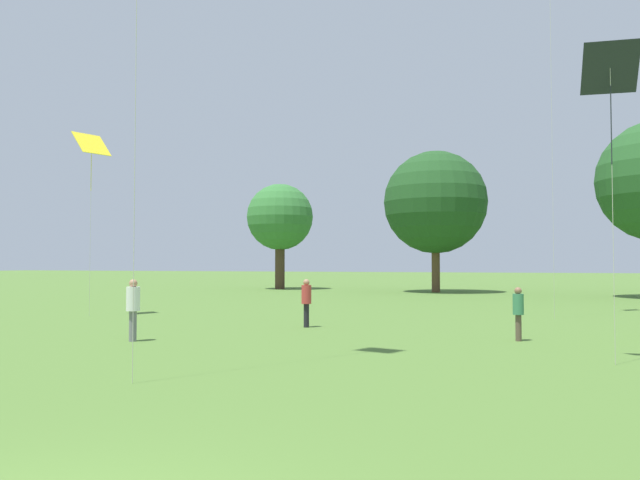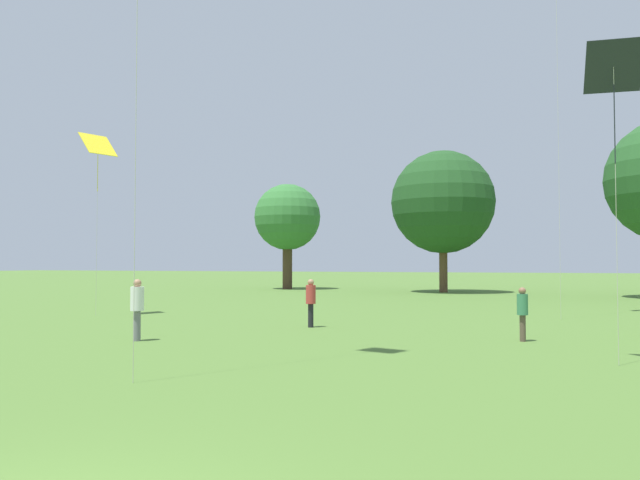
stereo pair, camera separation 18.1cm
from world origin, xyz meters
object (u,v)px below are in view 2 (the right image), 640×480
object	(u,v)px
person_standing_4	(522,309)
kite_1	(614,72)
person_standing_2	(311,299)
person_standing_1	(137,304)
distant_tree_1	(443,202)
distant_tree_0	(287,218)
kite_2	(98,147)

from	to	relation	value
person_standing_4	kite_1	size ratio (longest dim) A/B	0.22
person_standing_2	person_standing_1	bearing A→B (deg)	161.94
person_standing_4	kite_1	xyz separation A→B (m)	(2.13, -3.61, 5.48)
distant_tree_1	kite_1	bearing A→B (deg)	-74.33
distant_tree_0	distant_tree_1	bearing A→B (deg)	-5.98
kite_1	distant_tree_1	world-z (taller)	distant_tree_1
person_standing_1	person_standing_4	distance (m)	10.91
kite_1	person_standing_1	bearing A→B (deg)	39.37
kite_2	distant_tree_1	xyz separation A→B (m)	(10.17, 26.26, -0.29)
kite_1	distant_tree_1	distance (m)	33.86
person_standing_1	person_standing_2	distance (m)	6.16
person_standing_2	distant_tree_0	xyz separation A→B (m)	(-13.51, 28.90, 5.12)
kite_1	distant_tree_0	size ratio (longest dim) A/B	0.78
person_standing_1	distant_tree_0	world-z (taller)	distant_tree_0
person_standing_2	kite_1	world-z (taller)	kite_1
person_standing_1	distant_tree_1	bearing A→B (deg)	-19.81
kite_2	distant_tree_1	distance (m)	28.16
person_standing_1	distant_tree_0	size ratio (longest dim) A/B	0.19
person_standing_4	distant_tree_1	xyz separation A→B (m)	(-7.02, 28.98, 5.93)
person_standing_2	distant_tree_1	bearing A→B (deg)	13.73
kite_1	person_standing_2	bearing A→B (deg)	9.58
person_standing_1	person_standing_2	bearing A→B (deg)	-45.94
distant_tree_0	distant_tree_1	distance (m)	13.60
person_standing_4	distant_tree_1	distance (m)	30.41
person_standing_2	person_standing_4	size ratio (longest dim) A/B	1.09
person_standing_1	kite_1	xyz separation A→B (m)	(12.38, 0.12, 5.35)
person_standing_1	distant_tree_1	distance (m)	33.38
person_standing_1	kite_2	size ratio (longest dim) A/B	0.23
kite_2	person_standing_1	bearing A→B (deg)	-69.44
kite_1	distant_tree_0	xyz separation A→B (m)	(-22.65, 34.01, -0.29)
person_standing_2	person_standing_4	xyz separation A→B (m)	(7.01, -1.50, -0.08)
person_standing_1	person_standing_4	xyz separation A→B (m)	(10.25, 3.73, -0.13)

